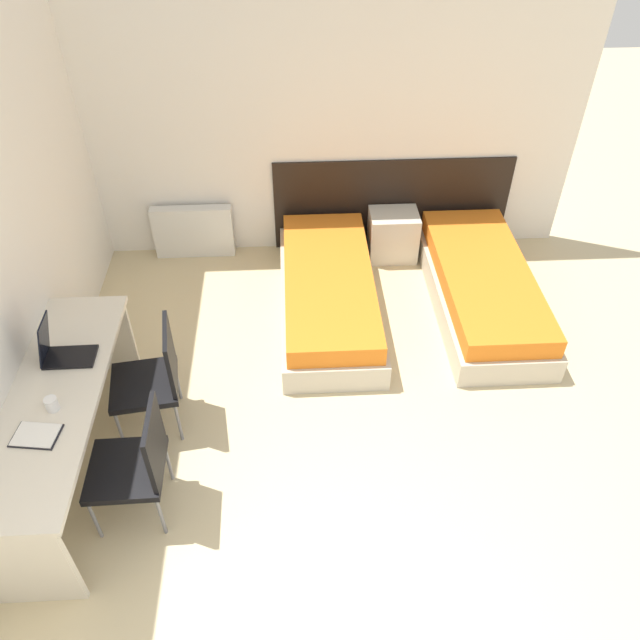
# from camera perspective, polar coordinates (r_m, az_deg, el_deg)

# --- Properties ---
(wall_back) EXTENTS (5.08, 0.05, 2.70)m
(wall_back) POSITION_cam_1_polar(r_m,az_deg,el_deg) (5.94, -1.01, 17.81)
(wall_back) COLOR white
(wall_back) RESTS_ON ground_plane
(wall_left) EXTENTS (0.05, 5.05, 2.70)m
(wall_left) POSITION_cam_1_polar(r_m,az_deg,el_deg) (4.54, -26.93, 4.98)
(wall_left) COLOR white
(wall_left) RESTS_ON ground_plane
(headboard_panel) EXTENTS (2.35, 0.03, 0.95)m
(headboard_panel) POSITION_cam_1_polar(r_m,az_deg,el_deg) (6.38, 6.56, 10.51)
(headboard_panel) COLOR black
(headboard_panel) RESTS_ON ground_plane
(bed_near_window) EXTENTS (0.85, 2.04, 0.42)m
(bed_near_window) POSITION_cam_1_polar(r_m,az_deg,el_deg) (5.60, 0.78, 2.49)
(bed_near_window) COLOR beige
(bed_near_window) RESTS_ON ground_plane
(bed_near_door) EXTENTS (0.85, 2.04, 0.42)m
(bed_near_door) POSITION_cam_1_polar(r_m,az_deg,el_deg) (5.85, 14.58, 2.88)
(bed_near_door) COLOR beige
(bed_near_door) RESTS_ON ground_plane
(nightstand) EXTENTS (0.47, 0.37, 0.49)m
(nightstand) POSITION_cam_1_polar(r_m,az_deg,el_deg) (6.32, 6.67, 7.71)
(nightstand) COLOR beige
(nightstand) RESTS_ON ground_plane
(radiator) EXTENTS (0.79, 0.12, 0.54)m
(radiator) POSITION_cam_1_polar(r_m,az_deg,el_deg) (6.42, -11.48, 7.93)
(radiator) COLOR silver
(radiator) RESTS_ON ground_plane
(desk) EXTENTS (0.58, 1.97, 0.74)m
(desk) POSITION_cam_1_polar(r_m,az_deg,el_deg) (4.45, -22.64, -7.70)
(desk) COLOR beige
(desk) RESTS_ON ground_plane
(chair_near_laptop) EXTENTS (0.53, 0.53, 0.90)m
(chair_near_laptop) POSITION_cam_1_polar(r_m,az_deg,el_deg) (4.61, -15.03, -4.97)
(chair_near_laptop) COLOR black
(chair_near_laptop) RESTS_ON ground_plane
(chair_near_notebook) EXTENTS (0.48, 0.48, 0.90)m
(chair_near_notebook) POSITION_cam_1_polar(r_m,az_deg,el_deg) (4.14, -16.51, -12.33)
(chair_near_notebook) COLOR black
(chair_near_notebook) RESTS_ON ground_plane
(laptop) EXTENTS (0.34, 0.22, 0.34)m
(laptop) POSITION_cam_1_polar(r_m,az_deg,el_deg) (4.51, -22.59, -2.63)
(laptop) COLOR black
(laptop) RESTS_ON desk
(open_notebook) EXTENTS (0.29, 0.23, 0.02)m
(open_notebook) POSITION_cam_1_polar(r_m,az_deg,el_deg) (4.13, -24.53, -9.56)
(open_notebook) COLOR black
(open_notebook) RESTS_ON desk
(mug) EXTENTS (0.08, 0.08, 0.09)m
(mug) POSITION_cam_1_polar(r_m,az_deg,el_deg) (4.22, -23.32, -7.06)
(mug) COLOR white
(mug) RESTS_ON desk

